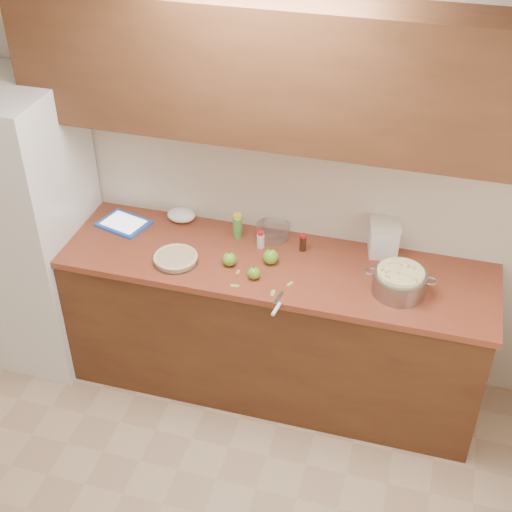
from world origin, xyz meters
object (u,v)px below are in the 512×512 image
(flour_canister, at_px, (384,237))
(tablet, at_px, (124,224))
(pie, at_px, (176,258))
(colander, at_px, (399,282))

(flour_canister, xyz_separation_m, tablet, (-1.52, -0.14, -0.09))
(flour_canister, relative_size, tablet, 0.63)
(pie, height_order, tablet, pie)
(colander, xyz_separation_m, tablet, (-1.65, 0.20, -0.06))
(flour_canister, distance_m, tablet, 1.53)
(pie, relative_size, tablet, 0.79)
(tablet, bearing_deg, pie, -15.78)
(colander, distance_m, flour_canister, 0.36)
(pie, xyz_separation_m, tablet, (-0.43, 0.26, -0.01))
(flour_canister, bearing_deg, pie, -159.97)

